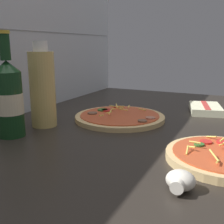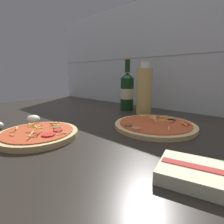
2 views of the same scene
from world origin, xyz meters
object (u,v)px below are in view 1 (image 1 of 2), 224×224
at_px(pizza_far, 120,117).
at_px(dish_towel, 205,109).
at_px(beer_bottle, 9,98).
at_px(oil_bottle, 43,88).
at_px(mushroom_left, 180,181).
at_px(pizza_near, 223,156).

relative_size(pizza_far, dish_towel, 1.60).
relative_size(beer_bottle, oil_bottle, 1.10).
height_order(pizza_far, mushroom_left, pizza_far).
bearing_deg(pizza_near, beer_bottle, 97.29).
bearing_deg(pizza_far, pizza_near, -122.39).
height_order(oil_bottle, mushroom_left, oil_bottle).
xyz_separation_m(pizza_far, dish_towel, (0.22, -0.23, 0.00)).
relative_size(pizza_far, oil_bottle, 1.17).
bearing_deg(oil_bottle, beer_bottle, 172.42).
xyz_separation_m(mushroom_left, dish_towel, (0.58, 0.04, -0.00)).
bearing_deg(beer_bottle, pizza_far, -34.77).
bearing_deg(oil_bottle, pizza_near, -95.55).
bearing_deg(pizza_near, oil_bottle, 84.45).
xyz_separation_m(beer_bottle, oil_bottle, (0.11, -0.01, 0.01)).
bearing_deg(beer_bottle, dish_towel, -40.26).
distance_m(pizza_near, beer_bottle, 0.52).
height_order(pizza_near, beer_bottle, beer_bottle).
bearing_deg(pizza_far, beer_bottle, 145.23).
xyz_separation_m(pizza_near, oil_bottle, (0.05, 0.49, 0.10)).
bearing_deg(pizza_far, oil_bottle, 132.26).
bearing_deg(dish_towel, beer_bottle, 139.74).
height_order(pizza_near, dish_towel, pizza_near).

